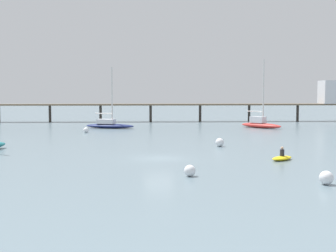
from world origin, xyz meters
TOP-DOWN VIEW (x-y plane):
  - ground_plane at (0.00, 0.00)m, footprint 400.00×400.00m
  - pier at (15.27, 51.92)m, footprint 69.77×9.96m
  - sailboat_navy at (-10.05, 33.31)m, footprint 8.26×3.80m
  - sailboat_red at (14.02, 34.89)m, footprint 6.58×6.74m
  - dinghy_yellow at (10.28, -0.63)m, footprint 2.39×2.42m
  - mooring_buoy_mid at (2.61, -8.35)m, footprint 0.78×0.78m
  - mooring_buoy_far at (10.89, -10.79)m, footprint 0.86×0.86m
  - mooring_buoy_inner at (-11.83, 24.73)m, footprint 0.76×0.76m
  - mooring_buoy_near at (5.78, 8.85)m, footprint 0.89×0.89m

SIDE VIEW (x-z plane):
  - ground_plane at x=0.00m, z-range 0.00..0.00m
  - dinghy_yellow at x=10.28m, z-range -0.35..0.79m
  - mooring_buoy_inner at x=-11.83m, z-range 0.00..0.76m
  - mooring_buoy_mid at x=2.61m, z-range 0.00..0.78m
  - mooring_buoy_far at x=10.89m, z-range 0.00..0.86m
  - mooring_buoy_near at x=5.78m, z-range 0.00..0.89m
  - sailboat_navy at x=-10.05m, z-range -4.21..5.44m
  - sailboat_red at x=14.02m, z-range -4.66..6.20m
  - pier at x=15.27m, z-range 0.44..8.47m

